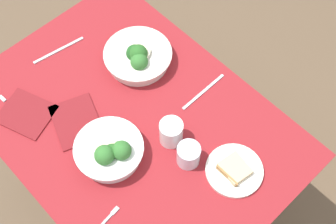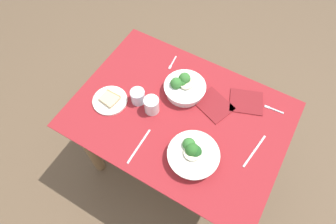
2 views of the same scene
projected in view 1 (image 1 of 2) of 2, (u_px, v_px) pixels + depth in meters
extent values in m
plane|color=brown|center=(142.00, 192.00, 2.20)|extent=(6.00, 6.00, 0.00)
cube|color=maroon|center=(133.00, 122.00, 1.59)|extent=(1.12, 0.81, 0.01)
cube|color=brown|center=(133.00, 124.00, 1.60)|extent=(1.08, 0.78, 0.02)
cylinder|color=brown|center=(12.00, 138.00, 1.97)|extent=(0.07, 0.07, 0.67)
cylinder|color=brown|center=(122.00, 57.00, 2.18)|extent=(0.07, 0.07, 0.67)
cylinder|color=brown|center=(273.00, 193.00, 1.85)|extent=(0.07, 0.07, 0.67)
cylinder|color=silver|center=(138.00, 58.00, 1.69)|extent=(0.22, 0.22, 0.05)
cylinder|color=silver|center=(138.00, 54.00, 1.67)|extent=(0.25, 0.25, 0.01)
sphere|color=#1E511E|center=(138.00, 54.00, 1.66)|extent=(0.05, 0.05, 0.05)
sphere|color=#1E511E|center=(135.00, 53.00, 1.66)|extent=(0.06, 0.06, 0.06)
sphere|color=#286023|center=(138.00, 54.00, 1.64)|extent=(0.07, 0.07, 0.07)
sphere|color=#33702D|center=(139.00, 62.00, 1.63)|extent=(0.06, 0.06, 0.06)
cylinder|color=beige|center=(139.00, 52.00, 1.66)|extent=(0.08, 0.08, 0.01)
cylinder|color=white|center=(110.00, 152.00, 1.50)|extent=(0.20, 0.20, 0.05)
cylinder|color=white|center=(109.00, 148.00, 1.48)|extent=(0.23, 0.23, 0.01)
sphere|color=#33702D|center=(122.00, 150.00, 1.45)|extent=(0.06, 0.06, 0.06)
sphere|color=#33702D|center=(104.00, 155.00, 1.44)|extent=(0.06, 0.06, 0.06)
sphere|color=#286023|center=(112.00, 151.00, 1.46)|extent=(0.05, 0.05, 0.05)
cylinder|color=beige|center=(106.00, 147.00, 1.47)|extent=(0.07, 0.07, 0.01)
cylinder|color=silver|center=(234.00, 170.00, 1.49)|extent=(0.19, 0.19, 0.01)
cube|color=#CCB284|center=(235.00, 168.00, 1.48)|extent=(0.10, 0.09, 0.02)
cube|color=#9E703D|center=(227.00, 176.00, 1.47)|extent=(0.09, 0.01, 0.02)
cylinder|color=silver|center=(171.00, 132.00, 1.52)|extent=(0.08, 0.08, 0.09)
cylinder|color=silver|center=(188.00, 155.00, 1.48)|extent=(0.08, 0.08, 0.08)
cube|color=#B7B7BC|center=(103.00, 223.00, 1.41)|extent=(0.02, 0.08, 0.00)
cube|color=#B7B7BC|center=(115.00, 211.00, 1.43)|extent=(0.02, 0.03, 0.00)
cube|color=#B7B7BC|center=(3.00, 99.00, 1.63)|extent=(0.03, 0.01, 0.00)
cube|color=#B7B7BC|center=(203.00, 92.00, 1.65)|extent=(0.01, 0.21, 0.00)
cube|color=#B7B7BC|center=(58.00, 51.00, 1.74)|extent=(0.04, 0.21, 0.00)
cube|color=maroon|center=(26.00, 114.00, 1.60)|extent=(0.22, 0.20, 0.01)
cube|color=maroon|center=(76.00, 121.00, 1.59)|extent=(0.23, 0.20, 0.01)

